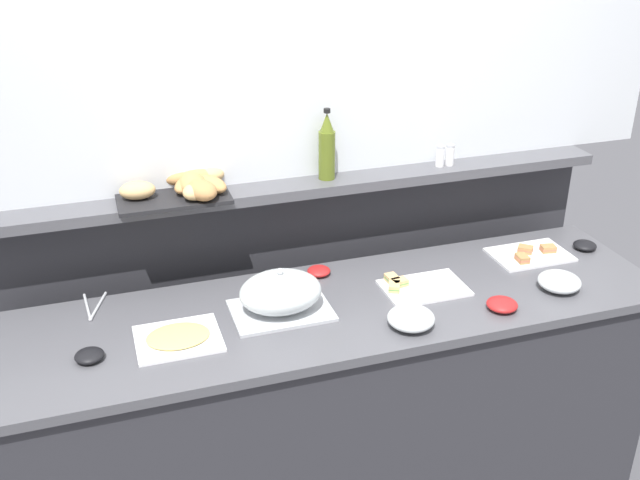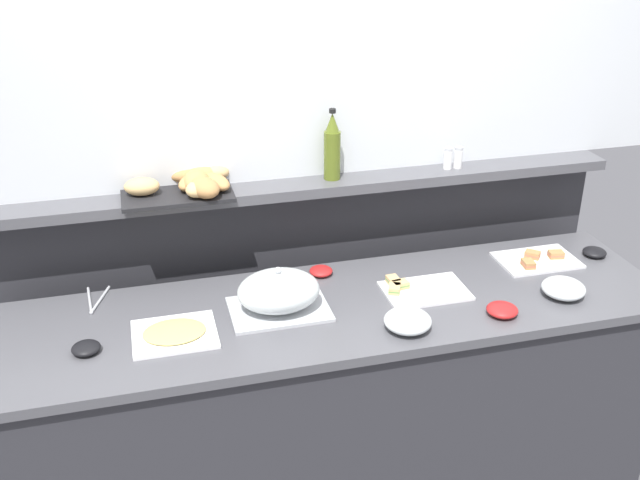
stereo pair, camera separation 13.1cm
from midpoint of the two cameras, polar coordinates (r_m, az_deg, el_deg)
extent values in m
plane|color=#4C4C51|center=(3.61, -0.46, -13.11)|extent=(12.00, 12.00, 0.00)
cube|color=#2D2D33|center=(2.88, 2.55, -13.40)|extent=(2.35, 0.60, 0.90)
cube|color=#4C4C51|center=(2.61, 2.75, -5.44)|extent=(2.39, 0.64, 0.03)
cube|color=#2D2D33|center=(3.19, -0.06, -5.78)|extent=(2.50, 0.08, 1.20)
cube|color=#4C4C51|center=(2.86, 0.19, 4.32)|extent=(2.50, 0.22, 0.04)
cube|color=white|center=(3.03, 17.55, -1.51)|extent=(0.31, 0.20, 0.01)
cube|color=#AD7A47|center=(2.96, 16.96, -1.91)|extent=(0.05, 0.06, 0.01)
cube|color=#D1664C|center=(2.96, 16.98, -1.78)|extent=(0.05, 0.06, 0.01)
cube|color=#AD7A47|center=(2.95, 17.00, -1.64)|extent=(0.05, 0.06, 0.01)
cube|color=#AD7A47|center=(3.06, 18.87, -1.21)|extent=(0.06, 0.05, 0.01)
cube|color=#D1664C|center=(3.06, 18.89, -1.07)|extent=(0.06, 0.05, 0.01)
cube|color=#AD7A47|center=(3.06, 18.92, -0.94)|extent=(0.06, 0.05, 0.01)
cube|color=#AD7A47|center=(3.04, 17.22, -1.23)|extent=(0.07, 0.07, 0.01)
cube|color=#D1664C|center=(3.03, 17.24, -1.09)|extent=(0.07, 0.07, 0.01)
cube|color=#AD7A47|center=(3.03, 17.26, -0.96)|extent=(0.07, 0.07, 0.01)
cube|color=white|center=(2.72, 9.48, -3.90)|extent=(0.30, 0.20, 0.01)
cube|color=tan|center=(2.68, 7.15, -3.92)|extent=(0.06, 0.07, 0.01)
cube|color=#66994C|center=(2.68, 7.16, -3.77)|extent=(0.06, 0.07, 0.01)
cube|color=tan|center=(2.67, 7.17, -3.62)|extent=(0.06, 0.07, 0.01)
cube|color=tan|center=(2.73, 7.03, -3.29)|extent=(0.04, 0.06, 0.01)
cube|color=#66994C|center=(2.73, 7.04, -3.14)|extent=(0.04, 0.06, 0.01)
cube|color=tan|center=(2.73, 7.05, -3.00)|extent=(0.04, 0.06, 0.01)
cube|color=tan|center=(2.71, 7.60, -3.59)|extent=(0.06, 0.05, 0.01)
cube|color=#66994C|center=(2.71, 7.60, -3.44)|extent=(0.06, 0.05, 0.01)
cube|color=tan|center=(2.70, 7.61, -3.29)|extent=(0.06, 0.05, 0.01)
cube|color=white|center=(2.47, -9.64, -7.19)|extent=(0.27, 0.23, 0.01)
ellipsoid|color=#E5C666|center=(2.46, -9.66, -6.98)|extent=(0.20, 0.16, 0.01)
cube|color=#B7BABF|center=(2.57, -1.70, -5.38)|extent=(0.34, 0.24, 0.01)
ellipsoid|color=silver|center=(2.53, -1.72, -3.94)|extent=(0.28, 0.23, 0.14)
sphere|color=#B7BABF|center=(2.49, -1.75, -2.38)|extent=(0.02, 0.02, 0.02)
ellipsoid|color=silver|center=(2.48, 8.29, -6.20)|extent=(0.16, 0.16, 0.06)
ellipsoid|color=#F28C4C|center=(2.49, 8.27, -6.42)|extent=(0.12, 0.12, 0.04)
ellipsoid|color=silver|center=(2.80, 19.53, -3.54)|extent=(0.16, 0.16, 0.06)
ellipsoid|color=white|center=(2.81, 19.50, -3.74)|extent=(0.12, 0.12, 0.04)
ellipsoid|color=black|center=(3.15, 21.52, -0.89)|extent=(0.09, 0.09, 0.03)
ellipsoid|color=black|center=(2.44, -16.11, -8.02)|extent=(0.09, 0.09, 0.03)
ellipsoid|color=red|center=(2.79, 1.42, -2.42)|extent=(0.09, 0.09, 0.03)
ellipsoid|color=red|center=(2.63, 15.26, -5.23)|extent=(0.11, 0.11, 0.04)
cylinder|color=#B7BABF|center=(2.73, -16.01, -4.48)|extent=(0.02, 0.18, 0.01)
cylinder|color=#B7BABF|center=(2.72, -15.23, -4.45)|extent=(0.07, 0.17, 0.01)
sphere|color=#B7BABF|center=(2.65, -15.85, -5.42)|extent=(0.01, 0.01, 0.01)
cylinder|color=#56661E|center=(2.83, 2.28, 6.51)|extent=(0.06, 0.06, 0.19)
cone|color=#56661E|center=(2.79, 2.32, 9.03)|extent=(0.05, 0.05, 0.07)
cylinder|color=black|center=(2.78, 2.34, 9.90)|extent=(0.03, 0.03, 0.02)
cylinder|color=white|center=(3.01, 11.06, 6.08)|extent=(0.03, 0.03, 0.08)
cylinder|color=#B7BABF|center=(3.00, 11.13, 6.86)|extent=(0.03, 0.03, 0.01)
cylinder|color=white|center=(3.03, 11.82, 6.13)|extent=(0.03, 0.03, 0.08)
cylinder|color=#B7BABF|center=(3.01, 11.89, 6.91)|extent=(0.03, 0.03, 0.01)
cube|color=black|center=(2.75, -9.62, 3.61)|extent=(0.40, 0.26, 0.02)
ellipsoid|color=#B7844C|center=(2.75, -8.49, 4.48)|extent=(0.15, 0.17, 0.05)
ellipsoid|color=#B7844C|center=(2.74, -6.69, 4.47)|extent=(0.13, 0.18, 0.05)
ellipsoid|color=#B7844C|center=(2.73, -8.14, 4.49)|extent=(0.11, 0.17, 0.07)
ellipsoid|color=#B7844C|center=(2.81, -7.80, 5.07)|extent=(0.16, 0.09, 0.06)
ellipsoid|color=#AD7A47|center=(2.81, -8.75, 4.99)|extent=(0.15, 0.09, 0.06)
ellipsoid|color=tan|center=(2.68, -7.76, 4.01)|extent=(0.16, 0.16, 0.06)
ellipsoid|color=tan|center=(2.82, -6.82, 5.24)|extent=(0.14, 0.12, 0.06)
ellipsoid|color=tan|center=(2.72, -12.23, 4.04)|extent=(0.14, 0.10, 0.06)
ellipsoid|color=#AD7A47|center=(2.67, -7.54, 4.02)|extent=(0.15, 0.17, 0.07)
camera|label=1|loc=(0.07, -88.54, 0.71)|focal=41.55mm
camera|label=2|loc=(0.07, 91.46, -0.71)|focal=41.55mm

